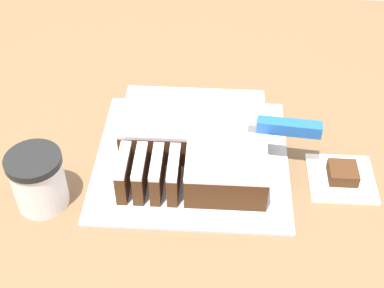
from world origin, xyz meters
name	(u,v)px	position (x,y,z in m)	size (l,w,h in m)	color
countertop	(177,281)	(0.00, 0.00, 0.47)	(1.40, 1.10, 0.94)	brown
cake_board	(192,159)	(0.04, -0.06, 0.95)	(0.33, 0.32, 0.01)	silver
cake	(196,142)	(0.05, -0.05, 0.98)	(0.25, 0.23, 0.06)	#472814
knife	(267,126)	(0.16, -0.05, 1.02)	(0.33, 0.05, 0.02)	silver
coffee_cup	(38,180)	(-0.19, -0.17, 0.99)	(0.09, 0.09, 0.10)	white
paper_napkin	(341,179)	(0.29, -0.09, 0.95)	(0.11, 0.11, 0.01)	white
brownie	(343,173)	(0.29, -0.09, 0.96)	(0.05, 0.05, 0.02)	#472814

